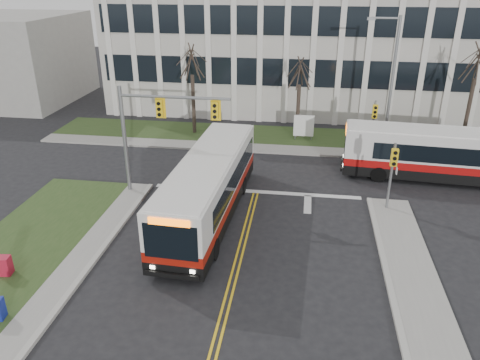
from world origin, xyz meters
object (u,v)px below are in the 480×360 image
(bus_cross, at_px, (443,156))
(newspaper_box_red, at_px, (5,267))
(streetlight, at_px, (390,78))
(directory_sign, at_px, (304,126))
(bus_main, at_px, (209,189))

(bus_cross, distance_m, newspaper_box_red, 24.27)
(streetlight, distance_m, newspaper_box_red, 25.36)
(streetlight, distance_m, bus_cross, 6.58)
(streetlight, relative_size, directory_sign, 4.60)
(streetlight, distance_m, bus_main, 15.58)
(streetlight, xyz_separation_m, directory_sign, (-5.53, 1.30, -4.02))
(directory_sign, distance_m, bus_cross, 10.33)
(bus_main, xyz_separation_m, bus_cross, (13.01, 6.64, -0.05))
(directory_sign, xyz_separation_m, newspaper_box_red, (-12.00, -19.01, -0.70))
(bus_cross, height_order, newspaper_box_red, bus_cross)
(directory_sign, height_order, bus_cross, bus_cross)
(streetlight, height_order, directory_sign, streetlight)
(directory_sign, relative_size, newspaper_box_red, 2.11)
(streetlight, distance_m, directory_sign, 6.96)
(newspaper_box_red, bearing_deg, bus_cross, 25.34)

